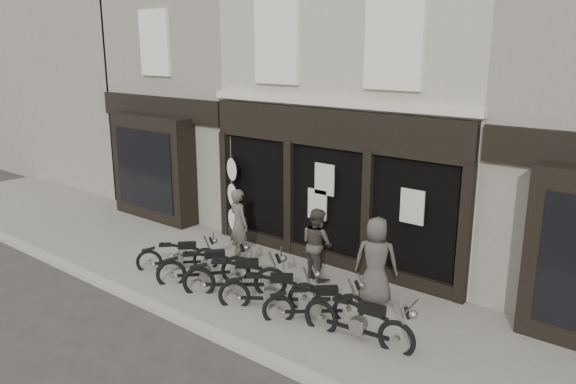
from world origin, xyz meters
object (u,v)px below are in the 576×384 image
Objects in this scene: man_centre at (317,244)px; advert_sign_post at (233,202)px; motorcycle_3 at (271,294)px; motorcycle_4 at (315,306)px; motorcycle_5 at (359,325)px; man_left at (239,224)px; motorcycle_0 at (179,258)px; man_right at (376,261)px; motorcycle_2 at (236,279)px; motorcycle_1 at (205,269)px.

man_centre is 3.40m from advert_sign_post.
motorcycle_3 reaches higher than motorcycle_4.
motorcycle_5 is 1.24× the size of man_left.
motorcycle_0 is 0.94× the size of man_centre.
motorcycle_0 is 0.70× the size of motorcycle_5.
motorcycle_3 is 1.02× the size of man_left.
man_right is (1.69, -0.25, 0.09)m from man_centre.
motorcycle_4 is at bearing 141.36° from man_centre.
motorcycle_2 is 2.17m from man_left.
man_right reaches higher than motorcycle_1.
motorcycle_1 reaches higher than motorcycle_0.
motorcycle_1 is 3.89m from man_right.
motorcycle_2 is 1.06× the size of man_left.
motorcycle_5 is at bearing -35.67° from motorcycle_3.
man_centre is at bearing -32.38° from man_right.
motorcycle_5 is (2.13, -0.00, 0.02)m from motorcycle_3.
motorcycle_1 is 0.80× the size of motorcycle_5.
motorcycle_4 is 0.74× the size of motorcycle_5.
man_left is at bearing -24.35° from man_right.
man_centre is at bearing 25.30° from motorcycle_2.
man_centre is at bearing -6.65° from motorcycle_1.
motorcycle_0 is 0.85× the size of man_right.
motorcycle_4 is 5.14m from advert_sign_post.
motorcycle_1 is at bearing -0.82° from man_right.
advert_sign_post is (-4.52, 2.30, 0.83)m from motorcycle_4.
motorcycle_4 is 0.91× the size of man_left.
motorcycle_0 is 4.08m from motorcycle_4.
motorcycle_1 is at bearing -37.27° from advert_sign_post.
motorcycle_1 is at bearing 139.83° from motorcycle_4.
man_left reaches higher than motorcycle_4.
motorcycle_3 is (1.01, -0.02, -0.03)m from motorcycle_2.
motorcycle_2 is 1.14× the size of man_centre.
motorcycle_3 is 2.13m from motorcycle_5.
motorcycle_2 is at bearing 143.31° from motorcycle_3.
man_centre reaches higher than motorcycle_2.
motorcycle_5 is at bearing -47.68° from motorcycle_0.
man_left is 3.94m from man_right.
motorcycle_0 is 5.18m from motorcycle_5.
man_centre is at bearing 135.13° from motorcycle_5.
motorcycle_5 is 2.96m from man_centre.
advert_sign_post is (-1.49, 2.42, 0.81)m from motorcycle_1.
man_right is at bearing 104.37° from motorcycle_5.
motorcycle_5 is 1.77m from man_right.
motorcycle_1 is 1.09× the size of motorcycle_4.
man_right is (4.58, 1.41, 0.66)m from motorcycle_0.
motorcycle_4 is at bearing -45.99° from motorcycle_0.
motorcycle_2 is at bearing 141.15° from motorcycle_4.
motorcycle_3 is (2.00, -0.03, -0.00)m from motorcycle_1.
man_left is (0.64, 1.43, 0.64)m from motorcycle_0.
motorcycle_1 is 1.70m from man_left.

